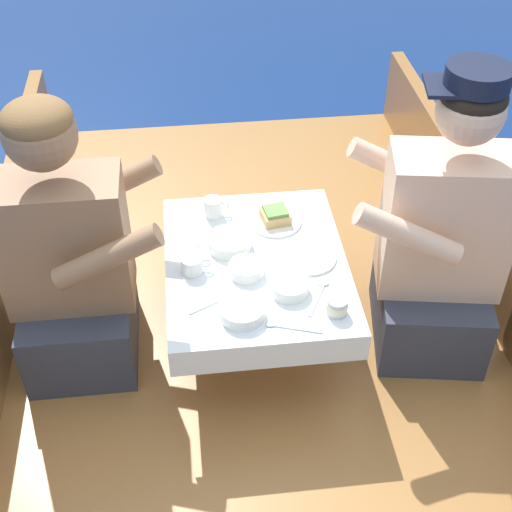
{
  "coord_description": "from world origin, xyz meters",
  "views": [
    {
      "loc": [
        -0.21,
        -1.72,
        2.14
      ],
      "look_at": [
        0.0,
        0.05,
        0.62
      ],
      "focal_mm": 50.0,
      "sensor_mm": 36.0,
      "label": 1
    }
  ],
  "objects_px": {
    "person_starboard": "(440,244)",
    "coffee_cup_starboard": "(192,264)",
    "tin_can": "(337,306)",
    "sandwich": "(275,215)",
    "person_port": "(70,263)",
    "coffee_cup_port": "(213,207)"
  },
  "relations": [
    {
      "from": "sandwich",
      "to": "coffee_cup_port",
      "type": "height_order",
      "value": "coffee_cup_port"
    },
    {
      "from": "tin_can",
      "to": "coffee_cup_port",
      "type": "bearing_deg",
      "value": 122.28
    },
    {
      "from": "sandwich",
      "to": "coffee_cup_starboard",
      "type": "height_order",
      "value": "sandwich"
    },
    {
      "from": "sandwich",
      "to": "person_starboard",
      "type": "bearing_deg",
      "value": -26.84
    },
    {
      "from": "coffee_cup_starboard",
      "to": "tin_can",
      "type": "relative_size",
      "value": 1.48
    },
    {
      "from": "sandwich",
      "to": "coffee_cup_starboard",
      "type": "relative_size",
      "value": 1.08
    },
    {
      "from": "sandwich",
      "to": "tin_can",
      "type": "relative_size",
      "value": 1.6
    },
    {
      "from": "person_port",
      "to": "coffee_cup_port",
      "type": "height_order",
      "value": "person_port"
    },
    {
      "from": "sandwich",
      "to": "coffee_cup_starboard",
      "type": "bearing_deg",
      "value": -143.05
    },
    {
      "from": "person_port",
      "to": "coffee_cup_starboard",
      "type": "xyz_separation_m",
      "value": [
        0.39,
        -0.03,
        -0.02
      ]
    },
    {
      "from": "person_port",
      "to": "tin_can",
      "type": "xyz_separation_m",
      "value": [
        0.82,
        -0.28,
        -0.02
      ]
    },
    {
      "from": "person_starboard",
      "to": "coffee_cup_port",
      "type": "distance_m",
      "value": 0.79
    },
    {
      "from": "person_starboard",
      "to": "sandwich",
      "type": "bearing_deg",
      "value": -17.19
    },
    {
      "from": "person_starboard",
      "to": "coffee_cup_starboard",
      "type": "relative_size",
      "value": 10.5
    },
    {
      "from": "person_port",
      "to": "coffee_cup_starboard",
      "type": "bearing_deg",
      "value": -5.09
    },
    {
      "from": "coffee_cup_starboard",
      "to": "person_port",
      "type": "bearing_deg",
      "value": 174.89
    },
    {
      "from": "person_port",
      "to": "person_starboard",
      "type": "bearing_deg",
      "value": -3.07
    },
    {
      "from": "person_port",
      "to": "coffee_cup_port",
      "type": "bearing_deg",
      "value": 28.58
    },
    {
      "from": "coffee_cup_starboard",
      "to": "tin_can",
      "type": "bearing_deg",
      "value": -29.44
    },
    {
      "from": "person_port",
      "to": "person_starboard",
      "type": "xyz_separation_m",
      "value": [
        1.2,
        -0.06,
        0.02
      ]
    },
    {
      "from": "sandwich",
      "to": "tin_can",
      "type": "xyz_separation_m",
      "value": [
        0.12,
        -0.47,
        -0.0
      ]
    },
    {
      "from": "person_port",
      "to": "person_starboard",
      "type": "height_order",
      "value": "person_starboard"
    }
  ]
}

